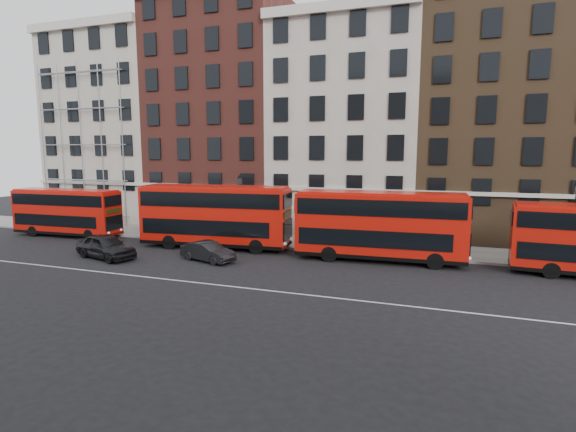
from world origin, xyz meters
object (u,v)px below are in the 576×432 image
(bus_b, at_px, (215,215))
(car_front, at_px, (208,251))
(bus_a, at_px, (66,211))
(car_rear, at_px, (106,246))
(bus_c, at_px, (379,224))

(bus_b, relative_size, car_front, 2.89)
(bus_a, bearing_deg, bus_b, -2.20)
(bus_a, height_order, car_front, bus_a)
(bus_a, distance_m, bus_b, 14.53)
(car_rear, height_order, car_front, car_rear)
(bus_a, bearing_deg, car_front, -15.71)
(car_front, bearing_deg, car_rear, 118.71)
(bus_c, relative_size, car_front, 2.81)
(car_front, bearing_deg, bus_c, -54.39)
(bus_b, bearing_deg, car_front, -73.58)
(bus_a, height_order, bus_c, bus_c)
(bus_a, relative_size, car_front, 2.46)
(bus_a, xyz_separation_m, bus_b, (14.52, -0.00, 0.37))
(bus_c, distance_m, car_front, 11.65)
(bus_b, bearing_deg, bus_a, 174.52)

